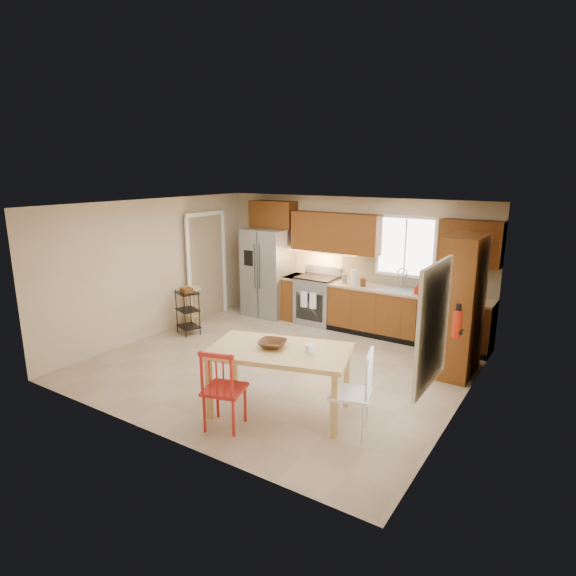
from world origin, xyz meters
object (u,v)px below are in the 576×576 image
(pantry, at_px, (461,306))
(dining_table, at_px, (280,381))
(bar_stool, at_px, (192,307))
(chair_red, at_px, (225,388))
(fire_extinguisher, at_px, (457,324))
(table_jar, at_px, (310,350))
(range_stove, at_px, (317,300))
(table_bowl, at_px, (272,348))
(utility_cart, at_px, (188,312))
(soap_bottle, at_px, (417,289))
(chair_white, at_px, (350,392))
(refrigerator, at_px, (268,272))

(pantry, distance_m, dining_table, 3.00)
(pantry, xyz_separation_m, bar_stool, (-4.93, -0.54, -0.66))
(pantry, distance_m, chair_red, 3.71)
(fire_extinguisher, height_order, chair_red, fire_extinguisher)
(dining_table, distance_m, table_jar, 0.61)
(range_stove, height_order, fire_extinguisher, fire_extinguisher)
(table_bowl, distance_m, utility_cart, 3.41)
(soap_bottle, distance_m, dining_table, 3.48)
(fire_extinguisher, relative_size, dining_table, 0.21)
(fire_extinguisher, bearing_deg, chair_red, -135.57)
(bar_stool, distance_m, utility_cart, 0.45)
(fire_extinguisher, xyz_separation_m, dining_table, (-1.77, -1.43, -0.68))
(soap_bottle, relative_size, pantry, 0.09)
(pantry, xyz_separation_m, chair_white, (-0.62, -2.43, -0.55))
(pantry, height_order, bar_stool, pantry)
(table_bowl, bearing_deg, soap_bottle, 77.90)
(dining_table, xyz_separation_m, table_bowl, (-0.11, 0.00, 0.43))
(refrigerator, height_order, dining_table, refrigerator)
(refrigerator, bearing_deg, range_stove, 2.99)
(dining_table, xyz_separation_m, utility_cart, (-3.11, 1.57, -0.00))
(chair_white, xyz_separation_m, table_jar, (-0.57, 0.06, 0.38))
(soap_bottle, bearing_deg, range_stove, 177.60)
(pantry, distance_m, table_jar, 2.66)
(chair_white, height_order, table_jar, chair_white)
(dining_table, height_order, chair_white, chair_white)
(table_bowl, bearing_deg, dining_table, 0.00)
(pantry, bearing_deg, refrigerator, 167.38)
(table_jar, bearing_deg, table_bowl, -167.47)
(fire_extinguisher, relative_size, chair_red, 0.36)
(chair_red, bearing_deg, pantry, 42.26)
(table_jar, distance_m, bar_stool, 4.19)
(utility_cart, bearing_deg, fire_extinguisher, 19.55)
(refrigerator, xyz_separation_m, table_jar, (2.94, -3.29, -0.03))
(soap_bottle, xyz_separation_m, chair_red, (-0.97, -4.03, -0.49))
(fire_extinguisher, distance_m, bar_stool, 5.20)
(fire_extinguisher, height_order, table_bowl, fire_extinguisher)
(table_bowl, height_order, table_jar, table_jar)
(fire_extinguisher, bearing_deg, refrigerator, 155.48)
(range_stove, xyz_separation_m, dining_table, (1.41, -3.46, -0.04))
(soap_bottle, distance_m, fire_extinguisher, 2.27)
(fire_extinguisher, relative_size, table_bowl, 1.03)
(refrigerator, bearing_deg, pantry, -12.62)
(refrigerator, bearing_deg, chair_white, -43.63)
(bar_stool, bearing_deg, chair_red, -53.73)
(refrigerator, height_order, chair_red, refrigerator)
(refrigerator, height_order, table_bowl, refrigerator)
(range_stove, bearing_deg, bar_stool, -142.04)
(dining_table, relative_size, utility_cart, 2.05)
(chair_red, height_order, table_bowl, chair_red)
(chair_red, relative_size, bar_stool, 1.29)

